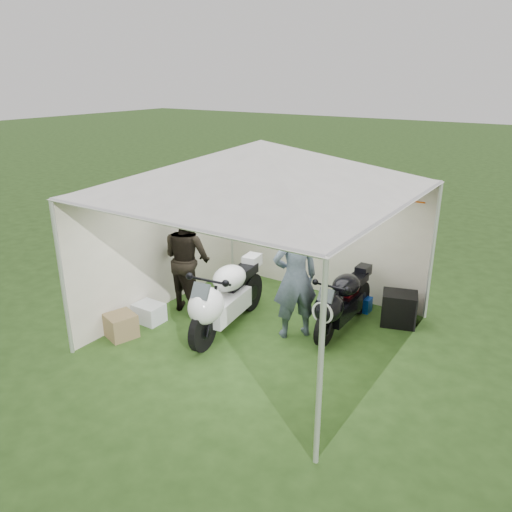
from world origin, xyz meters
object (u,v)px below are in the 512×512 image
at_px(crate_0, 149,313).
at_px(person_dark_jacket, 187,258).
at_px(canopy_tent, 262,170).
at_px(motorcycle_white, 224,297).
at_px(crate_1, 121,326).
at_px(motorcycle_black, 341,301).
at_px(paddock_stand, 361,304).
at_px(equipment_box, 399,309).
at_px(person_blue_jacket, 295,277).

bearing_deg(crate_0, person_dark_jacket, 72.90).
distance_m(canopy_tent, motorcycle_white, 2.06).
bearing_deg(crate_1, motorcycle_black, 36.87).
xyz_separation_m(paddock_stand, equipment_box, (0.70, -0.13, 0.15)).
height_order(person_blue_jacket, equipment_box, person_blue_jacket).
xyz_separation_m(canopy_tent, person_dark_jacket, (-1.52, 0.05, -1.64)).
xyz_separation_m(equipment_box, crate_0, (-3.45, -2.18, -0.12)).
distance_m(paddock_stand, crate_1, 4.01).
bearing_deg(equipment_box, paddock_stand, 169.24).
height_order(person_blue_jacket, crate_0, person_blue_jacket).
relative_size(canopy_tent, paddock_stand, 16.69).
relative_size(person_blue_jacket, crate_1, 4.66).
relative_size(paddock_stand, crate_0, 0.73).
distance_m(motorcycle_black, person_blue_jacket, 0.89).
relative_size(equipment_box, crate_1, 1.31).
bearing_deg(person_blue_jacket, equipment_box, 176.17).
relative_size(person_dark_jacket, crate_1, 4.47).
distance_m(person_blue_jacket, equipment_box, 1.90).
height_order(canopy_tent, crate_0, canopy_tent).
bearing_deg(person_blue_jacket, canopy_tent, -23.46).
bearing_deg(crate_0, motorcycle_white, 19.09).
bearing_deg(crate_0, paddock_stand, 40.00).
bearing_deg(canopy_tent, crate_0, -158.24).
distance_m(equipment_box, crate_0, 4.08).
relative_size(paddock_stand, equipment_box, 0.62).
height_order(motorcycle_black, equipment_box, motorcycle_black).
xyz_separation_m(motorcycle_black, equipment_box, (0.70, 0.72, -0.24)).
distance_m(canopy_tent, equipment_box, 3.22).
relative_size(motorcycle_black, person_blue_jacket, 0.96).
bearing_deg(person_blue_jacket, motorcycle_white, -22.39).
xyz_separation_m(motorcycle_white, crate_1, (-1.24, -1.03, -0.41)).
xyz_separation_m(person_dark_jacket, crate_1, (-0.23, -1.35, -0.75)).
distance_m(motorcycle_black, equipment_box, 1.03).
bearing_deg(motorcycle_white, crate_0, -168.29).
height_order(paddock_stand, crate_0, crate_0).
bearing_deg(crate_0, equipment_box, 32.27).
xyz_separation_m(motorcycle_black, person_blue_jacket, (-0.54, -0.54, 0.46)).
distance_m(person_dark_jacket, person_blue_jacket, 1.99).
distance_m(canopy_tent, person_blue_jacket, 1.68).
bearing_deg(canopy_tent, crate_1, -143.33).
height_order(equipment_box, crate_0, equipment_box).
xyz_separation_m(person_dark_jacket, person_blue_jacket, (1.98, 0.18, 0.04)).
height_order(motorcycle_white, motorcycle_black, motorcycle_white).
xyz_separation_m(paddock_stand, crate_0, (-2.75, -2.31, 0.03)).
xyz_separation_m(crate_0, crate_1, (0.00, -0.60, 0.03)).
height_order(motorcycle_white, paddock_stand, motorcycle_white).
bearing_deg(crate_1, equipment_box, 38.89).
distance_m(person_blue_jacket, crate_0, 2.53).
xyz_separation_m(motorcycle_white, equipment_box, (2.21, 1.75, -0.32)).
relative_size(canopy_tent, equipment_box, 10.39).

